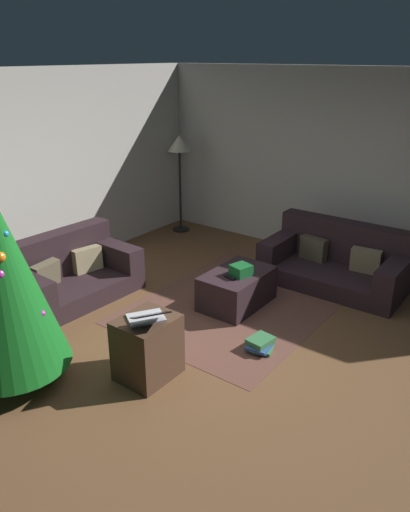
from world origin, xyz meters
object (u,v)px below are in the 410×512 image
Objects in this scene: book_stack at (261,344)px; corner_lamp at (179,150)px; ottoman at (237,289)px; gift_box at (241,270)px; tv_remote at (230,277)px; laptop at (148,317)px; side_table at (148,348)px; couch_right at (337,262)px; christmas_tree at (1,279)px; couch_left at (69,274)px.

corner_lamp reaches higher than book_stack.
gift_box is at bearing -120.38° from ottoman.
corner_lamp is (1.86, 2.24, 0.90)m from tv_remote.
ottoman is at bearing 6.01° from laptop.
corner_lamp is at bearing 53.24° from gift_box.
couch_right is at bearing -10.75° from side_table.
christmas_tree reaches higher than couch_right.
tv_remote is 0.93m from book_stack.
christmas_tree is at bearing 130.45° from side_table.
tv_remote is at bearing 117.77° from couch_left.
corner_lamp is (3.35, 2.40, 0.68)m from laptop.
side_table is at bearing 148.39° from book_stack.
laptop is at bearing -176.43° from gift_box.
couch_right is 1.45m from ottoman.
tv_remote is at bearing 4.16° from side_table.
couch_left is at bearing 129.58° from tv_remote.
gift_box is 0.35× the size of side_table.
gift_box is 0.99m from book_stack.
book_stack is at bearing -132.48° from ottoman.
couch_left reaches higher than ottoman.
couch_left reaches higher than book_stack.
christmas_tree is 3.86× the size of laptop.
corner_lamp is (1.71, 2.29, 0.85)m from gift_box.
christmas_tree is at bearing 37.31° from couch_left.
gift_box is at bearing -7.74° from tv_remote.
ottoman is at bearing 59.62° from gift_box.
laptop is at bearing 151.51° from book_stack.
corner_lamp reaches higher than couch_left.
gift_box is at bearing -126.76° from corner_lamp.
couch_right is 3.02m from laptop.
corner_lamp is at bearing 53.04° from ottoman.
tv_remote is (-1.46, 0.66, 0.14)m from couch_right.
tv_remote is (0.84, -1.76, 0.13)m from couch_left.
corner_lamp reaches higher than couch_right.
side_table is at bearing 79.02° from couch_right.
christmas_tree is 2.49m from book_stack.
christmas_tree reaches higher than couch_left.
ottoman is 0.56× the size of corner_lamp.
couch_left is 0.80× the size of christmas_tree.
corner_lamp is at bearing 35.23° from side_table.
couch_left is at bearing 43.24° from couch_right.
christmas_tree is at bearing 127.58° from laptop.
ottoman is 2.66m from christmas_tree.
christmas_tree is at bearing 160.30° from gift_box.
corner_lamp is (3.32, 2.34, 1.03)m from side_table.
laptop is (-0.03, -0.05, 0.35)m from side_table.
side_table reaches higher than book_stack.
book_stack is (-0.48, -0.71, -0.36)m from tv_remote.
couch_right reaches higher than side_table.
christmas_tree is 1.38m from side_table.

